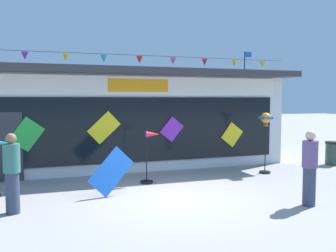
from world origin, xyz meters
TOP-DOWN VIEW (x-y plane):
  - ground_plane at (0.00, 0.00)m, footprint 80.00×80.00m
  - kite_shop_building at (-0.07, 5.52)m, footprint 11.26×5.32m
  - wind_spinner_left at (-0.12, 1.79)m, footprint 0.56×0.36m
  - wind_spinner_center_left at (3.75, 1.91)m, footprint 0.35×0.35m
  - person_near_camera at (-3.58, 0.05)m, footprint 0.34×0.34m
  - person_mid_plaza at (2.64, -1.46)m, footprint 0.46×0.46m
  - trash_bin at (6.90, 2.41)m, footprint 0.52×0.52m
  - display_kite_on_ground at (-1.40, 0.77)m, footprint 1.20×0.35m

SIDE VIEW (x-z plane):
  - ground_plane at x=0.00m, z-range 0.00..0.00m
  - trash_bin at x=6.90m, z-range 0.01..0.85m
  - display_kite_on_ground at x=-1.40m, z-range 0.00..1.20m
  - person_near_camera at x=-3.58m, z-range 0.02..1.70m
  - wind_spinner_left at x=-0.12m, z-range 0.12..1.59m
  - person_mid_plaza at x=2.64m, z-range 0.05..1.73m
  - wind_spinner_center_left at x=3.75m, z-range 0.54..2.48m
  - kite_shop_building at x=-0.07m, z-range -0.67..4.06m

